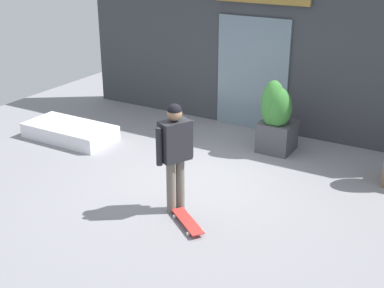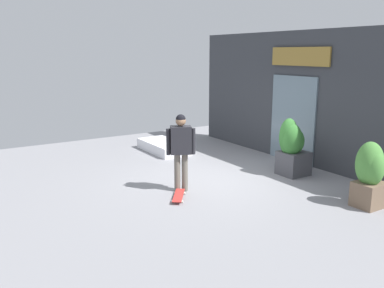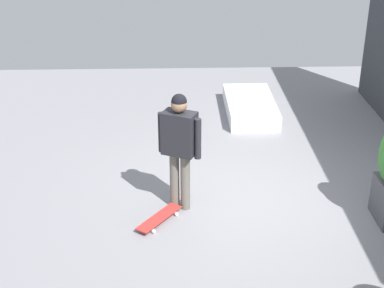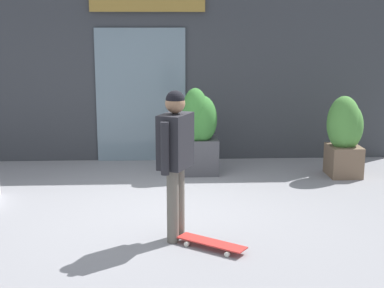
% 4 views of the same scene
% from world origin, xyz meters
% --- Properties ---
extents(ground_plane, '(12.00, 12.00, 0.00)m').
position_xyz_m(ground_plane, '(0.00, 0.00, 0.00)').
color(ground_plane, gray).
extents(building_facade, '(8.52, 0.31, 3.47)m').
position_xyz_m(building_facade, '(-0.01, 3.00, 1.73)').
color(building_facade, '#383A3F').
rests_on(building_facade, ground_plane).
extents(skateboarder, '(0.42, 0.56, 1.67)m').
position_xyz_m(skateboarder, '(0.25, -0.96, 1.02)').
color(skateboarder, '#666056').
rests_on(skateboarder, ground_plane).
extents(skateboard, '(0.74, 0.62, 0.08)m').
position_xyz_m(skateboard, '(0.63, -1.24, 0.06)').
color(skateboard, red).
rests_on(skateboard, ground_plane).
extents(planter_box_left, '(0.56, 0.57, 1.28)m').
position_xyz_m(planter_box_left, '(2.96, 1.62, 0.68)').
color(planter_box_left, brown).
rests_on(planter_box_left, ground_plane).
extents(planter_box_right, '(0.61, 0.70, 1.39)m').
position_xyz_m(planter_box_right, '(0.68, 1.89, 0.71)').
color(planter_box_right, '#47474C').
rests_on(planter_box_right, ground_plane).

